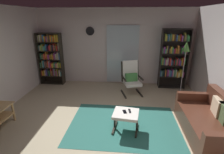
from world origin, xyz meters
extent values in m
plane|color=tan|center=(0.00, 0.00, 0.00)|extent=(7.02, 7.02, 0.00)
cube|color=silver|center=(0.00, 2.90, 1.30)|extent=(5.60, 0.06, 2.60)
cube|color=silver|center=(0.30, 2.83, 1.05)|extent=(1.10, 0.01, 2.00)
cube|color=#2D6D62|center=(0.45, 0.23, 0.00)|extent=(2.43, 1.73, 0.01)
cylinder|color=tan|center=(-2.12, 0.17, 0.23)|extent=(0.05, 0.05, 0.45)
cube|color=black|center=(-2.59, 2.59, 0.90)|extent=(0.02, 0.30, 1.80)
cube|color=black|center=(-1.79, 2.59, 0.90)|extent=(0.02, 0.30, 1.80)
cube|color=black|center=(-2.19, 2.73, 0.90)|extent=(0.81, 0.02, 1.80)
cube|color=black|center=(-2.19, 2.59, 0.02)|extent=(0.78, 0.28, 0.02)
cube|color=black|center=(-2.19, 2.59, 0.30)|extent=(0.78, 0.28, 0.02)
cube|color=black|center=(-2.19, 2.59, 0.60)|extent=(0.78, 0.28, 0.02)
cube|color=black|center=(-2.19, 2.59, 0.90)|extent=(0.78, 0.28, 0.02)
cube|color=black|center=(-2.19, 2.59, 1.20)|extent=(0.78, 0.28, 0.02)
cube|color=black|center=(-2.19, 2.59, 1.50)|extent=(0.78, 0.28, 0.02)
cube|color=black|center=(-2.19, 2.59, 1.78)|extent=(0.78, 0.28, 0.02)
cube|color=#C23835|center=(-2.56, 2.60, 0.40)|extent=(0.03, 0.20, 0.18)
cube|color=gold|center=(-2.52, 2.60, 0.39)|extent=(0.03, 0.23, 0.17)
cube|color=orange|center=(-2.47, 2.60, 0.41)|extent=(0.03, 0.19, 0.20)
cube|color=beige|center=(-2.43, 2.59, 0.41)|extent=(0.02, 0.22, 0.20)
cube|color=purple|center=(-2.40, 2.57, 0.42)|extent=(0.03, 0.13, 0.23)
cube|color=#2F5DB2|center=(-2.36, 2.58, 0.42)|extent=(0.02, 0.20, 0.23)
cube|color=#272730|center=(-2.32, 2.58, 0.42)|extent=(0.03, 0.24, 0.23)
cube|color=#368B4A|center=(-2.28, 2.57, 0.40)|extent=(0.03, 0.15, 0.18)
cube|color=red|center=(-2.23, 2.61, 0.44)|extent=(0.04, 0.13, 0.26)
cube|color=brown|center=(-2.18, 2.58, 0.40)|extent=(0.04, 0.20, 0.18)
cube|color=#9B3282|center=(-2.14, 2.61, 0.43)|extent=(0.03, 0.14, 0.24)
cube|color=#5B94A3|center=(-2.10, 2.60, 0.44)|extent=(0.04, 0.14, 0.26)
cube|color=brown|center=(-2.06, 2.58, 0.42)|extent=(0.03, 0.18, 0.22)
cube|color=#99408A|center=(-2.02, 2.58, 0.40)|extent=(0.03, 0.18, 0.19)
cube|color=#A5892F|center=(-1.98, 2.60, 0.44)|extent=(0.02, 0.23, 0.26)
cube|color=#232D31|center=(-1.95, 2.59, 0.39)|extent=(0.04, 0.12, 0.17)
cube|color=beige|center=(-1.90, 2.57, 0.42)|extent=(0.04, 0.17, 0.22)
cube|color=#57A0A4|center=(-1.86, 2.59, 0.39)|extent=(0.03, 0.23, 0.16)
cube|color=#3F7D53|center=(-2.55, 2.58, 0.70)|extent=(0.04, 0.21, 0.18)
cube|color=gold|center=(-2.51, 2.57, 0.73)|extent=(0.03, 0.10, 0.25)
cube|color=teal|center=(-2.46, 2.58, 0.73)|extent=(0.04, 0.22, 0.25)
cube|color=black|center=(-2.42, 2.59, 0.72)|extent=(0.02, 0.13, 0.23)
cube|color=brown|center=(-2.38, 2.58, 0.72)|extent=(0.03, 0.22, 0.22)
cube|color=brown|center=(-2.35, 2.60, 0.69)|extent=(0.02, 0.14, 0.17)
cube|color=red|center=(-2.31, 2.59, 0.73)|extent=(0.04, 0.11, 0.24)
cube|color=beige|center=(-2.27, 2.58, 0.72)|extent=(0.03, 0.11, 0.23)
cube|color=#9C4396|center=(-2.24, 2.57, 0.70)|extent=(0.02, 0.18, 0.18)
cube|color=red|center=(-2.19, 2.57, 0.69)|extent=(0.04, 0.18, 0.16)
cube|color=gold|center=(-2.14, 2.58, 0.69)|extent=(0.04, 0.18, 0.16)
cube|color=#418149|center=(-2.09, 2.58, 0.69)|extent=(0.04, 0.10, 0.16)
cube|color=teal|center=(-2.05, 2.60, 0.70)|extent=(0.03, 0.12, 0.18)
cube|color=red|center=(-2.01, 2.58, 0.69)|extent=(0.03, 0.11, 0.16)
cube|color=beige|center=(-1.97, 2.61, 0.69)|extent=(0.03, 0.22, 0.16)
cube|color=gold|center=(-1.93, 2.59, 0.70)|extent=(0.04, 0.19, 0.19)
cube|color=#3E8A51|center=(-1.89, 2.59, 0.70)|extent=(0.04, 0.11, 0.19)
cube|color=gold|center=(-1.85, 2.59, 0.70)|extent=(0.04, 0.20, 0.18)
cube|color=#232E24|center=(-2.55, 2.60, 1.00)|extent=(0.03, 0.14, 0.19)
cube|color=#2B7A53|center=(-2.51, 2.60, 1.00)|extent=(0.04, 0.22, 0.19)
cube|color=brown|center=(-2.47, 2.59, 0.99)|extent=(0.04, 0.15, 0.17)
cube|color=#3E7A43|center=(-2.42, 2.58, 0.99)|extent=(0.02, 0.19, 0.18)
cube|color=red|center=(-2.38, 2.57, 1.01)|extent=(0.04, 0.22, 0.20)
cube|color=orange|center=(-2.33, 2.59, 1.04)|extent=(0.02, 0.17, 0.27)
cube|color=gold|center=(-2.29, 2.60, 0.99)|extent=(0.04, 0.11, 0.18)
cube|color=#9D3D93|center=(-2.24, 2.57, 0.99)|extent=(0.04, 0.21, 0.17)
cube|color=#A58F28|center=(-2.18, 2.57, 0.98)|extent=(0.04, 0.10, 0.15)
cube|color=#9C9A31|center=(-2.13, 2.61, 1.00)|extent=(0.04, 0.15, 0.20)
cube|color=orange|center=(-2.08, 2.57, 0.98)|extent=(0.03, 0.23, 0.16)
cube|color=#92398C|center=(-2.04, 2.57, 1.01)|extent=(0.04, 0.10, 0.20)
cube|color=#954384|center=(-2.00, 2.58, 1.03)|extent=(0.02, 0.24, 0.25)
cube|color=beige|center=(-1.97, 2.59, 1.00)|extent=(0.04, 0.21, 0.19)
cube|color=#9D9735|center=(-1.93, 2.59, 1.01)|extent=(0.03, 0.14, 0.21)
cube|color=#BFB4A6|center=(-1.89, 2.59, 1.04)|extent=(0.03, 0.23, 0.27)
cube|color=teal|center=(-1.85, 2.58, 1.02)|extent=(0.03, 0.21, 0.23)
cube|color=teal|center=(-2.55, 2.58, 1.30)|extent=(0.03, 0.10, 0.18)
cube|color=beige|center=(-2.52, 2.58, 1.28)|extent=(0.03, 0.14, 0.16)
cube|color=#2F65A8|center=(-2.49, 2.58, 1.29)|extent=(0.02, 0.13, 0.16)
cube|color=gold|center=(-2.46, 2.57, 1.30)|extent=(0.03, 0.18, 0.19)
cube|color=#388C4E|center=(-2.43, 2.58, 1.33)|extent=(0.02, 0.22, 0.24)
cube|color=olive|center=(-2.40, 2.59, 1.32)|extent=(0.03, 0.24, 0.22)
cube|color=teal|center=(-2.37, 2.58, 1.28)|extent=(0.03, 0.23, 0.16)
cube|color=#388D4E|center=(-2.34, 2.60, 1.29)|extent=(0.03, 0.20, 0.16)
cube|color=#2B62A2|center=(-2.29, 2.59, 1.31)|extent=(0.04, 0.18, 0.21)
cube|color=#2C1828|center=(-2.24, 2.59, 1.28)|extent=(0.04, 0.20, 0.15)
cube|color=red|center=(-2.19, 2.59, 1.29)|extent=(0.04, 0.14, 0.17)
cube|color=#C33635|center=(-2.14, 2.59, 1.32)|extent=(0.03, 0.22, 0.22)
cube|color=brown|center=(-2.11, 2.57, 1.31)|extent=(0.02, 0.20, 0.20)
cube|color=black|center=(-2.06, 2.57, 1.30)|extent=(0.04, 0.12, 0.19)
cube|color=#D13D32|center=(-2.02, 2.59, 1.33)|extent=(0.03, 0.18, 0.24)
cube|color=brown|center=(-1.98, 2.57, 1.30)|extent=(0.04, 0.23, 0.18)
cube|color=orange|center=(-1.94, 2.60, 1.31)|extent=(0.02, 0.15, 0.22)
cube|color=red|center=(-1.90, 2.60, 1.29)|extent=(0.03, 0.23, 0.17)
cube|color=beige|center=(-1.86, 2.60, 1.34)|extent=(0.04, 0.14, 0.26)
cube|color=beige|center=(-2.55, 2.58, 1.61)|extent=(0.04, 0.10, 0.21)
cube|color=#969A3B|center=(-2.50, 2.57, 1.62)|extent=(0.04, 0.10, 0.23)
cube|color=beige|center=(-2.45, 2.57, 1.62)|extent=(0.03, 0.19, 0.23)
cube|color=brown|center=(-2.41, 2.57, 1.63)|extent=(0.04, 0.21, 0.24)
cube|color=#325FAE|center=(-2.38, 2.59, 1.62)|extent=(0.03, 0.14, 0.24)
cube|color=teal|center=(-2.34, 2.60, 1.61)|extent=(0.03, 0.17, 0.21)
cube|color=orange|center=(-2.31, 2.59, 1.60)|extent=(0.03, 0.18, 0.19)
cube|color=orange|center=(-2.27, 2.60, 1.60)|extent=(0.03, 0.12, 0.19)
cube|color=#893E8F|center=(-2.23, 2.59, 1.59)|extent=(0.03, 0.22, 0.18)
cube|color=brown|center=(-2.18, 2.57, 1.63)|extent=(0.04, 0.19, 0.26)
cube|color=#2B1F27|center=(-2.13, 2.57, 1.61)|extent=(0.04, 0.17, 0.22)
cube|color=orange|center=(-2.09, 2.57, 1.62)|extent=(0.03, 0.19, 0.22)
cube|color=teal|center=(-2.06, 2.60, 1.60)|extent=(0.03, 0.16, 0.19)
cube|color=orange|center=(-2.02, 2.58, 1.61)|extent=(0.03, 0.16, 0.21)
cube|color=#C13C22|center=(-1.98, 2.58, 1.58)|extent=(0.03, 0.16, 0.16)
cube|color=gold|center=(-1.93, 2.58, 1.63)|extent=(0.04, 0.20, 0.25)
cube|color=orange|center=(-1.89, 2.59, 1.62)|extent=(0.02, 0.16, 0.24)
cube|color=gold|center=(-1.84, 2.57, 1.62)|extent=(0.04, 0.19, 0.23)
cube|color=black|center=(1.57, 2.59, 0.98)|extent=(0.02, 0.30, 1.97)
cube|color=black|center=(2.42, 2.59, 0.98)|extent=(0.02, 0.30, 1.97)
cube|color=black|center=(2.00, 2.73, 0.98)|extent=(0.87, 0.02, 1.97)
cube|color=black|center=(2.00, 2.59, 0.02)|extent=(0.83, 0.28, 0.02)
cube|color=black|center=(2.00, 2.59, 0.39)|extent=(0.83, 0.28, 0.02)
cube|color=black|center=(2.00, 2.59, 0.79)|extent=(0.83, 0.28, 0.02)
cube|color=black|center=(2.00, 2.59, 1.18)|extent=(0.83, 0.28, 0.02)
cube|color=black|center=(2.00, 2.59, 1.57)|extent=(0.83, 0.28, 0.02)
cube|color=black|center=(2.00, 2.59, 1.95)|extent=(0.83, 0.28, 0.02)
cube|color=#3561B3|center=(1.61, 2.59, 0.50)|extent=(0.02, 0.15, 0.19)
cube|color=teal|center=(1.64, 2.61, 0.49)|extent=(0.04, 0.19, 0.19)
cube|color=#182E26|center=(1.70, 2.61, 0.50)|extent=(0.04, 0.12, 0.20)
cube|color=#1A242F|center=(1.74, 2.61, 0.52)|extent=(0.02, 0.15, 0.23)
cube|color=orange|center=(1.78, 2.58, 0.51)|extent=(0.03, 0.16, 0.23)
cube|color=#2B1C33|center=(1.81, 2.61, 0.50)|extent=(0.03, 0.22, 0.20)
cube|color=#933183|center=(1.86, 2.57, 0.52)|extent=(0.04, 0.11, 0.23)
cube|color=#58889A|center=(1.91, 2.61, 0.52)|extent=(0.04, 0.19, 0.23)
cube|color=#356CBA|center=(1.96, 2.60, 0.50)|extent=(0.03, 0.17, 0.19)
cube|color=#9E438B|center=(1.99, 2.61, 0.53)|extent=(0.02, 0.23, 0.26)
cube|color=beige|center=(2.03, 2.60, 0.51)|extent=(0.04, 0.15, 0.22)
cube|color=#357F51|center=(2.08, 2.58, 0.53)|extent=(0.04, 0.15, 0.25)
cube|color=beige|center=(2.12, 2.59, 0.52)|extent=(0.04, 0.15, 0.24)
cube|color=gold|center=(2.16, 2.58, 0.49)|extent=(0.03, 0.23, 0.18)
cube|color=beige|center=(2.20, 2.57, 0.48)|extent=(0.04, 0.22, 0.15)
cube|color=gold|center=(2.25, 2.60, 0.53)|extent=(0.04, 0.14, 0.25)
cube|color=#A09329|center=(2.30, 2.60, 0.52)|extent=(0.04, 0.12, 0.23)
cube|color=#9F458A|center=(2.35, 2.58, 0.49)|extent=(0.03, 0.20, 0.18)
cube|color=#329047|center=(1.61, 2.59, 0.92)|extent=(0.04, 0.13, 0.26)
cube|color=gold|center=(1.65, 2.60, 0.91)|extent=(0.03, 0.11, 0.23)
cube|color=teal|center=(1.70, 2.58, 0.90)|extent=(0.03, 0.11, 0.21)
cube|color=#A03E86|center=(1.73, 2.59, 0.90)|extent=(0.03, 0.18, 0.22)
cube|color=beige|center=(1.77, 2.59, 0.89)|extent=(0.03, 0.21, 0.19)
cube|color=beige|center=(1.81, 2.60, 0.92)|extent=(0.02, 0.16, 0.24)
cube|color=#9E3C87|center=(1.84, 2.60, 0.89)|extent=(0.02, 0.13, 0.20)
cube|color=#D63E31|center=(1.88, 2.60, 0.91)|extent=(0.04, 0.24, 0.23)
cube|color=#3860B0|center=(1.93, 2.60, 0.88)|extent=(0.03, 0.20, 0.18)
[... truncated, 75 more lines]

